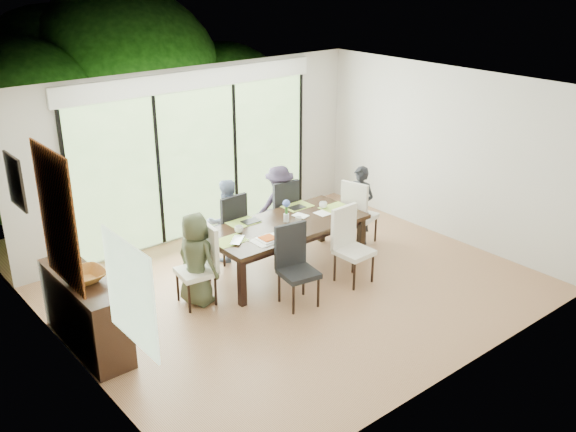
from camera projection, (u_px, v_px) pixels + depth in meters
floor at (300, 290)px, 8.73m from camera, size 6.00×5.00×0.01m
ceiling at (301, 91)px, 7.71m from camera, size 6.00×5.00×0.01m
wall_back at (196, 153)px, 10.02m from camera, size 6.00×0.02×2.70m
wall_front at (463, 264)px, 6.43m from camera, size 6.00×0.02×2.70m
wall_left at (73, 262)px, 6.45m from camera, size 0.02×5.00×2.70m
wall_right at (447, 154)px, 9.99m from camera, size 0.02×5.00×2.70m
glass_doors at (198, 163)px, 10.05m from camera, size 4.20×0.02×2.30m
blinds_header at (194, 80)px, 9.55m from camera, size 4.40×0.06×0.28m
mullion_a at (68, 192)px, 8.80m from camera, size 0.05×0.04×2.30m
mullion_b at (159, 172)px, 9.63m from camera, size 0.05×0.04×2.30m
mullion_c at (235, 155)px, 10.45m from camera, size 0.05×0.04×2.30m
mullion_d at (300, 141)px, 11.27m from camera, size 0.05×0.04×2.30m
side_window at (130, 293)px, 5.56m from camera, size 0.02×0.90×1.00m
deck at (173, 219)px, 11.18m from camera, size 6.00×1.80×0.10m
rail_top at (149, 175)px, 11.53m from camera, size 6.00×0.08×0.06m
foliage_left at (20, 132)px, 10.85m from camera, size 3.20×3.20×3.20m
foliage_mid at (122, 90)px, 12.44m from camera, size 4.00×4.00×4.00m
foliage_right at (224, 111)px, 13.13m from camera, size 2.80×2.80×2.80m
foliage_far at (59, 100)px, 12.42m from camera, size 3.60×3.60×3.60m
table_top at (286, 225)px, 9.02m from camera, size 2.33×1.07×0.06m
table_apron at (286, 231)px, 9.05m from camera, size 2.13×0.87×0.10m
table_leg_fl at (242, 282)px, 8.21m from camera, size 0.09×0.09×0.67m
table_leg_fr at (361, 238)px, 9.48m from camera, size 0.09×0.09×0.67m
table_leg_bl at (206, 259)px, 8.83m from camera, size 0.09×0.09×0.67m
table_leg_br at (322, 221)px, 10.10m from camera, size 0.09×0.09×0.67m
chair_left_end at (195, 266)px, 8.20m from camera, size 0.50×0.50×1.07m
chair_right_end at (361, 211)px, 9.96m from camera, size 0.55×0.55×1.07m
chair_far_left at (226, 226)px, 9.42m from camera, size 0.47×0.47×1.07m
chair_far_right at (279, 210)px, 10.01m from camera, size 0.49×0.49×1.07m
chair_near_left at (299, 267)px, 8.16m from camera, size 0.51×0.51×1.07m
chair_near_right at (354, 246)px, 8.75m from camera, size 0.46×0.46×1.07m
person_left_end at (196, 259)px, 8.17m from camera, size 0.50×0.66×1.25m
person_right_end at (360, 206)px, 9.91m from camera, size 0.49×0.65×1.25m
person_far_left at (226, 220)px, 9.37m from camera, size 0.62×0.42×1.25m
person_far_right at (279, 205)px, 9.96m from camera, size 0.65×0.49×1.25m
placemat_left at (230, 241)px, 8.45m from camera, size 0.43×0.31×0.01m
placemat_right at (335, 207)px, 9.56m from camera, size 0.43×0.31×0.01m
placemat_far_l at (243, 222)px, 9.03m from camera, size 0.43×0.31×0.01m
placemat_far_r at (297, 206)px, 9.61m from camera, size 0.43×0.31×0.01m
placemat_paper at (268, 240)px, 8.47m from camera, size 0.43×0.31×0.01m
tablet_far_l at (251, 221)px, 9.05m from camera, size 0.25×0.17×0.01m
tablet_far_r at (297, 207)px, 9.55m from camera, size 0.23×0.16×0.01m
papers at (325, 212)px, 9.38m from camera, size 0.29×0.21×0.00m
platter_base at (268, 239)px, 8.46m from camera, size 0.25×0.25×0.02m
platter_snacks at (268, 238)px, 8.45m from camera, size 0.19×0.19×0.01m
vase at (286, 218)px, 9.05m from camera, size 0.08×0.08×0.12m
hyacinth_stems at (286, 210)px, 9.00m from camera, size 0.04×0.04×0.16m
hyacinth_blooms at (286, 203)px, 8.97m from camera, size 0.11×0.11×0.11m
laptop at (241, 241)px, 8.43m from camera, size 0.38×0.37×0.03m
cup_a at (239, 229)px, 8.68m from camera, size 0.14×0.14×0.09m
cup_b at (299, 220)px, 9.01m from camera, size 0.13×0.13×0.09m
cup_c at (323, 205)px, 9.53m from camera, size 0.15×0.15×0.09m
book at (297, 217)px, 9.19m from camera, size 0.20×0.25×0.02m
sideboard at (86, 312)px, 7.33m from camera, size 0.44×1.56×0.88m
bowl at (84, 276)px, 7.07m from camera, size 0.46×0.46×0.11m
candlestick_base at (69, 265)px, 7.40m from camera, size 0.10×0.10×0.04m
candlestick_shaft at (62, 216)px, 7.17m from camera, size 0.02×0.02×1.22m
candlestick_pan at (54, 165)px, 6.95m from camera, size 0.10×0.10×0.03m
candle at (54, 160)px, 6.93m from camera, size 0.04×0.04×0.10m
tapestry at (57, 218)px, 6.63m from camera, size 0.02×1.00×1.50m
art_frame at (15, 182)px, 7.54m from camera, size 0.03×0.55×0.65m
art_canvas at (17, 181)px, 7.55m from camera, size 0.01×0.45×0.55m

